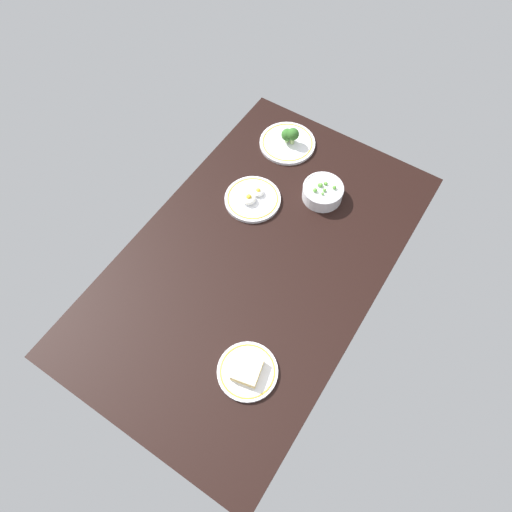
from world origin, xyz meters
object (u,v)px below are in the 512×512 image
Objects in this scene: plate_sandwich at (247,371)px; plate_broccoli at (288,141)px; plate_eggs at (253,199)px; bowl_peas at (323,192)px.

plate_broccoli is at bearing 23.53° from plate_sandwich.
plate_sandwich is 91.03cm from plate_broccoli.
plate_sandwich is 62.69cm from plate_eggs.
plate_broccoli reaches higher than plate_sandwich.
plate_eggs is at bearing -173.77° from plate_broccoli.
plate_broccoli reaches higher than plate_eggs.
plate_broccoli is 1.07× the size of plate_eggs.
plate_broccoli reaches higher than bowl_peas.
plate_broccoli is 1.48× the size of bowl_peas.
plate_broccoli is at bearing 57.31° from bowl_peas.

